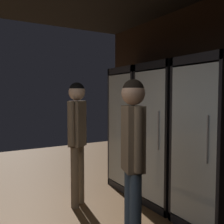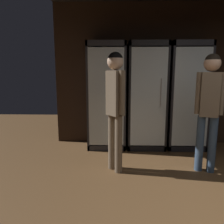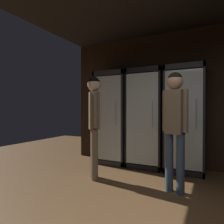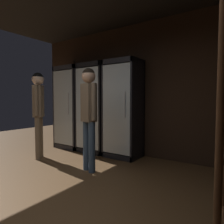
{
  "view_description": "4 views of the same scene",
  "coord_description": "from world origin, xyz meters",
  "px_view_note": "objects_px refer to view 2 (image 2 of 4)",
  "views": [
    {
      "loc": [
        1.55,
        0.22,
        1.56
      ],
      "look_at": [
        -1.97,
        2.31,
        1.29
      ],
      "focal_mm": 41.27,
      "sensor_mm": 36.0,
      "label": 1
    },
    {
      "loc": [
        -1.73,
        -1.47,
        1.45
      ],
      "look_at": [
        -1.84,
        2.66,
        0.71
      ],
      "focal_mm": 34.95,
      "sensor_mm": 36.0,
      "label": 2
    },
    {
      "loc": [
        0.05,
        -1.35,
        1.18
      ],
      "look_at": [
        -1.83,
        2.45,
        1.13
      ],
      "focal_mm": 32.6,
      "sensor_mm": 36.0,
      "label": 3
    },
    {
      "loc": [
        1.8,
        -0.93,
        1.19
      ],
      "look_at": [
        -0.6,
        2.55,
        0.94
      ],
      "focal_mm": 32.82,
      "sensor_mm": 36.0,
      "label": 4
    }
  ],
  "objects_px": {
    "cooler_left": "(146,97)",
    "cooler_center": "(186,98)",
    "shopper_near": "(209,101)",
    "cooler_far_left": "(107,98)",
    "shopper_far": "(115,98)"
  },
  "relations": [
    {
      "from": "cooler_center",
      "to": "shopper_near",
      "type": "bearing_deg",
      "value": -90.65
    },
    {
      "from": "shopper_near",
      "to": "cooler_center",
      "type": "bearing_deg",
      "value": 89.35
    },
    {
      "from": "cooler_left",
      "to": "cooler_center",
      "type": "height_order",
      "value": "same"
    },
    {
      "from": "shopper_near",
      "to": "shopper_far",
      "type": "distance_m",
      "value": 1.34
    },
    {
      "from": "cooler_left",
      "to": "cooler_center",
      "type": "distance_m",
      "value": 0.76
    },
    {
      "from": "cooler_far_left",
      "to": "cooler_center",
      "type": "distance_m",
      "value": 1.52
    },
    {
      "from": "shopper_far",
      "to": "cooler_far_left",
      "type": "bearing_deg",
      "value": 98.83
    },
    {
      "from": "cooler_far_left",
      "to": "cooler_left",
      "type": "height_order",
      "value": "same"
    },
    {
      "from": "shopper_far",
      "to": "shopper_near",
      "type": "bearing_deg",
      "value": 0.24
    },
    {
      "from": "cooler_far_left",
      "to": "cooler_left",
      "type": "relative_size",
      "value": 1.0
    },
    {
      "from": "cooler_center",
      "to": "shopper_near",
      "type": "height_order",
      "value": "cooler_center"
    },
    {
      "from": "cooler_left",
      "to": "cooler_center",
      "type": "relative_size",
      "value": 1.0
    },
    {
      "from": "cooler_far_left",
      "to": "shopper_near",
      "type": "height_order",
      "value": "cooler_far_left"
    },
    {
      "from": "shopper_near",
      "to": "cooler_far_left",
      "type": "bearing_deg",
      "value": 143.63
    },
    {
      "from": "cooler_center",
      "to": "cooler_left",
      "type": "bearing_deg",
      "value": 179.93
    }
  ]
}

